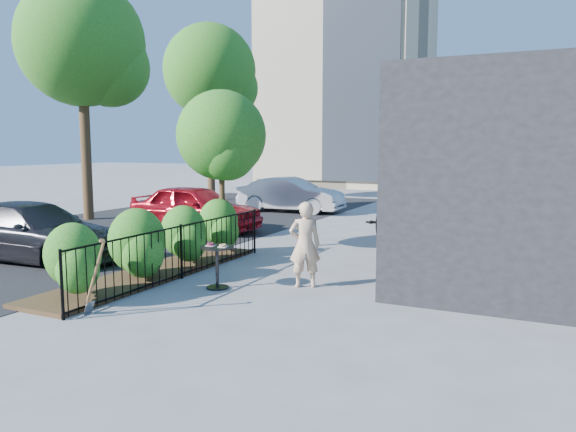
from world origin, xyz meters
The scene contains 15 objects.
ground centered at (0.00, 0.00, 0.00)m, with size 120.00×120.00×0.00m, color gray.
shop_building centered at (5.50, 4.50, 2.00)m, with size 6.22×9.00×4.00m.
fence centered at (-1.50, 0.00, 0.56)m, with size 0.05×6.05×1.10m.
planting_bed centered at (-2.20, 0.00, 0.04)m, with size 1.30×6.00×0.08m, color #382616.
shrubs centered at (-2.10, 0.10, 0.70)m, with size 1.10×5.60×1.24m.
patio_tree centered at (-2.24, 2.76, 2.76)m, with size 2.20×2.20×3.94m.
street centered at (-7.00, 3.00, 0.00)m, with size 9.00×30.00×0.01m, color black.
street_tree_near centered at (-9.94, 5.96, 5.92)m, with size 4.40×4.40×8.28m.
street_tree_far centered at (-9.94, 13.96, 5.92)m, with size 4.40×4.40×8.28m.
cafe_table centered at (-0.44, -0.35, 0.55)m, with size 0.63×0.63×0.85m.
woman centered at (0.99, 0.46, 0.81)m, with size 0.59×0.39×1.62m, color tan.
shovel centered at (-1.25, -2.60, 0.55)m, with size 0.46×0.16×1.25m.
car_red centered at (-4.92, 5.39, 0.73)m, with size 1.71×4.26×1.45m, color #A70D1A.
car_silver centered at (-4.39, 11.20, 0.70)m, with size 1.47×4.23×1.39m, color #BBBBC1.
car_darkgrey centered at (-5.73, 0.03, 0.67)m, with size 1.87×4.60×1.34m, color black.
Camera 1 is at (5.17, -8.98, 2.64)m, focal length 35.00 mm.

